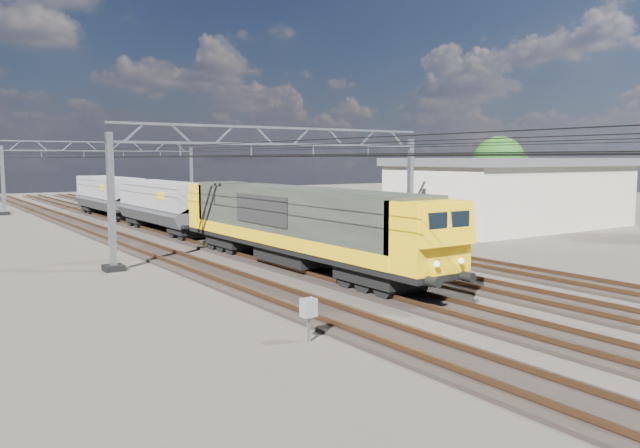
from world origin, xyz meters
TOP-DOWN VIEW (x-y plane):
  - ground at (0.00, 0.00)m, footprint 160.00×160.00m
  - track_outer_west at (-6.00, 0.00)m, footprint 2.60×140.00m
  - track_loco at (-2.00, 0.00)m, footprint 2.60×140.00m
  - track_inner_east at (2.00, 0.00)m, footprint 2.60×140.00m
  - track_outer_east at (6.00, 0.00)m, footprint 2.60×140.00m
  - catenary_gantry_mid at (0.00, 4.00)m, footprint 19.90×0.90m
  - catenary_gantry_far at (0.00, 40.00)m, footprint 19.90×0.90m
  - overhead_wires at (0.00, 8.00)m, footprint 12.03×140.00m
  - locomotive at (-2.00, -0.44)m, footprint 2.76×21.10m
  - hopper_wagon_lead at (-2.00, 17.26)m, footprint 3.38×13.00m
  - hopper_wagon_mid at (-2.00, 31.46)m, footprint 3.38×13.00m
  - trackside_cabinet at (-8.12, -11.00)m, footprint 0.44×0.33m
  - industrial_shed at (22.00, 6.00)m, footprint 18.60×10.60m
  - tree_far at (30.32, 13.79)m, footprint 5.48×5.08m

SIDE VIEW (x-z plane):
  - ground at x=0.00m, z-range 0.00..0.00m
  - track_outer_west at x=-6.00m, z-range -0.08..0.22m
  - track_loco at x=-2.00m, z-range -0.08..0.22m
  - track_inner_east at x=2.00m, z-range -0.08..0.22m
  - track_outer_east at x=6.00m, z-range -0.08..0.22m
  - trackside_cabinet at x=-8.12m, z-range 0.34..1.65m
  - hopper_wagon_lead at x=-2.00m, z-range 0.60..3.86m
  - hopper_wagon_mid at x=-2.00m, z-range 0.60..3.86m
  - locomotive at x=-2.00m, z-range 0.52..4.14m
  - industrial_shed at x=22.00m, z-range 0.03..5.43m
  - catenary_gantry_mid at x=0.00m, z-range 0.35..7.46m
  - catenary_gantry_far at x=0.00m, z-range 0.35..7.46m
  - tree_far at x=30.32m, z-range 1.03..8.53m
  - overhead_wires at x=0.00m, z-range 5.48..6.02m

